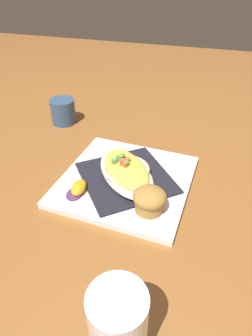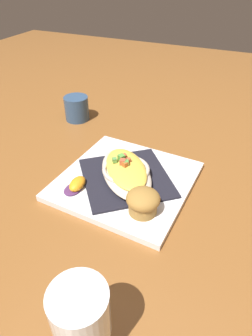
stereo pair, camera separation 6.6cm
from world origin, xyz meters
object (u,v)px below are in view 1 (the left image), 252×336
object	(u,v)px
muffin	(149,200)
stemmed_glass	(118,320)
square_plate	(126,181)
gratin_dish	(126,171)
orange_garnish	(78,189)
coffee_mug	(63,112)

from	to	relation	value
muffin	stemmed_glass	size ratio (longest dim) A/B	0.51
square_plate	stemmed_glass	xyz separation A→B (m)	(-0.35, -0.10, 0.08)
square_plate	gratin_dish	distance (m)	0.03
muffin	orange_garnish	size ratio (longest dim) A/B	1.09
square_plate	muffin	size ratio (longest dim) A/B	4.26
gratin_dish	stemmed_glass	xyz separation A→B (m)	(-0.35, -0.10, 0.05)
muffin	orange_garnish	bearing A→B (deg)	87.25
coffee_mug	muffin	bearing A→B (deg)	-132.44
gratin_dish	muffin	size ratio (longest dim) A/B	3.25
muffin	stemmed_glass	bearing A→B (deg)	-175.63
muffin	orange_garnish	distance (m)	0.16
gratin_dish	muffin	bearing A→B (deg)	-138.69
muffin	coffee_mug	xyz separation A→B (m)	(0.33, 0.36, -0.01)
orange_garnish	coffee_mug	bearing A→B (deg)	31.41
orange_garnish	square_plate	bearing A→B (deg)	-48.12
orange_garnish	stemmed_glass	size ratio (longest dim) A/B	0.47
muffin	coffee_mug	world-z (taller)	coffee_mug
orange_garnish	muffin	bearing A→B (deg)	-92.75
orange_garnish	coffee_mug	world-z (taller)	coffee_mug
gratin_dish	stemmed_glass	distance (m)	0.37
square_plate	gratin_dish	size ratio (longest dim) A/B	1.31
stemmed_glass	square_plate	bearing A→B (deg)	15.26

